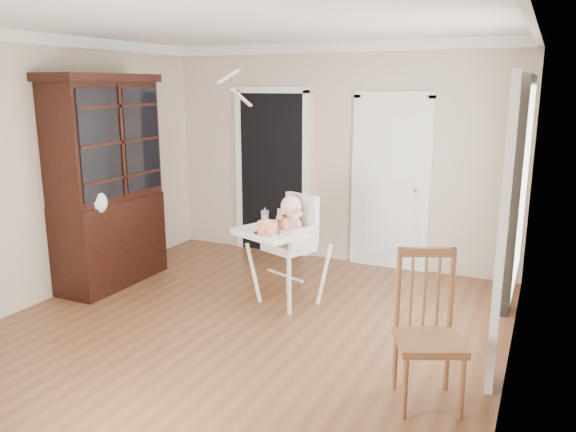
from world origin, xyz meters
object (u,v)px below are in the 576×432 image
at_px(cake, 268,227).
at_px(china_cabinet, 107,182).
at_px(dining_chair, 428,335).
at_px(sippy_cup, 265,218).
at_px(high_chair, 288,237).

bearing_deg(cake, china_cabinet, -179.73).
distance_m(cake, dining_chair, 2.06).
height_order(china_cabinet, dining_chair, china_cabinet).
xyz_separation_m(cake, china_cabinet, (-1.98, -0.01, 0.30)).
bearing_deg(sippy_cup, high_chair, -0.98).
xyz_separation_m(high_chair, sippy_cup, (-0.26, 0.00, 0.17)).
xyz_separation_m(cake, sippy_cup, (-0.16, 0.26, 0.02)).
xyz_separation_m(cake, dining_chair, (1.76, -1.01, -0.35)).
bearing_deg(high_chair, china_cabinet, -150.95).
bearing_deg(dining_chair, sippy_cup, 122.31).
bearing_deg(high_chair, cake, -89.51).
bearing_deg(cake, dining_chair, -29.70).
bearing_deg(sippy_cup, dining_chair, -33.38).
distance_m(cake, sippy_cup, 0.31).
distance_m(cake, china_cabinet, 2.00).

